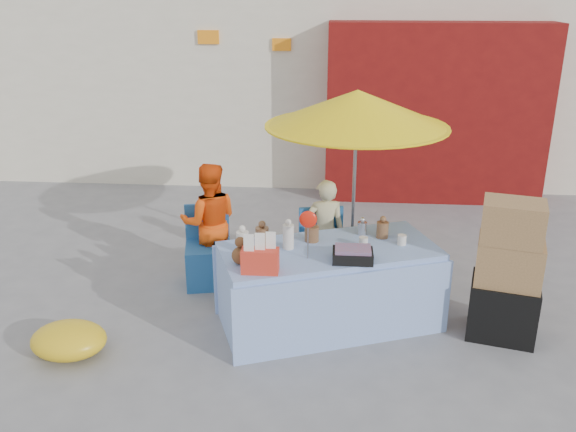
# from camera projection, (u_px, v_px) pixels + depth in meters

# --- Properties ---
(ground) EXTENTS (80.00, 80.00, 0.00)m
(ground) POSITION_uv_depth(u_px,v_px,m) (250.00, 338.00, 5.66)
(ground) COLOR slate
(ground) RESTS_ON ground
(market_table) EXTENTS (2.25, 1.61, 1.24)m
(market_table) POSITION_uv_depth(u_px,v_px,m) (328.00, 285.00, 5.79)
(market_table) COLOR #8097CE
(market_table) RESTS_ON ground
(chair_left) EXTENTS (0.56, 0.56, 0.85)m
(chair_left) POSITION_uv_depth(u_px,v_px,m) (209.00, 262.00, 6.63)
(chair_left) COLOR #215898
(chair_left) RESTS_ON ground
(chair_right) EXTENTS (0.56, 0.56, 0.85)m
(chair_right) POSITION_uv_depth(u_px,v_px,m) (323.00, 265.00, 6.54)
(chair_right) COLOR #215898
(chair_right) RESTS_ON ground
(vendor_orange) EXTENTS (0.73, 0.62, 1.33)m
(vendor_orange) POSITION_uv_depth(u_px,v_px,m) (210.00, 222.00, 6.61)
(vendor_orange) COLOR #F14B0C
(vendor_orange) RESTS_ON ground
(vendor_beige) EXTENTS (0.48, 0.36, 1.18)m
(vendor_beige) POSITION_uv_depth(u_px,v_px,m) (325.00, 232.00, 6.55)
(vendor_beige) COLOR #C8BF8E
(vendor_beige) RESTS_ON ground
(umbrella) EXTENTS (1.90, 1.90, 2.09)m
(umbrella) POSITION_uv_depth(u_px,v_px,m) (357.00, 109.00, 6.20)
(umbrella) COLOR gray
(umbrella) RESTS_ON ground
(box_stack) EXTENTS (0.70, 0.62, 1.33)m
(box_stack) POSITION_uv_depth(u_px,v_px,m) (507.00, 276.00, 5.52)
(box_stack) COLOR black
(box_stack) RESTS_ON ground
(tarp_bundle) EXTENTS (0.69, 0.56, 0.30)m
(tarp_bundle) POSITION_uv_depth(u_px,v_px,m) (69.00, 340.00, 5.36)
(tarp_bundle) COLOR gold
(tarp_bundle) RESTS_ON ground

